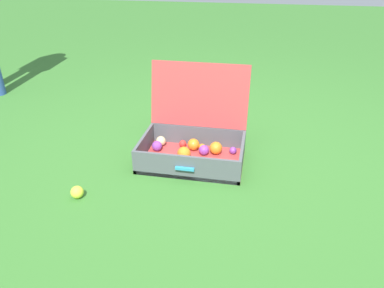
% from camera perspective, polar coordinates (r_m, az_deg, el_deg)
% --- Properties ---
extents(ground_plane, '(16.00, 16.00, 0.00)m').
position_cam_1_polar(ground_plane, '(2.30, 2.13, -2.66)').
color(ground_plane, '#336B28').
extents(open_suitcase, '(0.63, 0.53, 0.56)m').
position_cam_1_polar(open_suitcase, '(2.28, 0.34, 0.65)').
color(open_suitcase, '#B23838').
rests_on(open_suitcase, ground).
extents(stray_ball_on_grass, '(0.07, 0.07, 0.07)m').
position_cam_1_polar(stray_ball_on_grass, '(2.05, -17.62, -7.23)').
color(stray_ball_on_grass, '#CCDB38').
rests_on(stray_ball_on_grass, ground).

